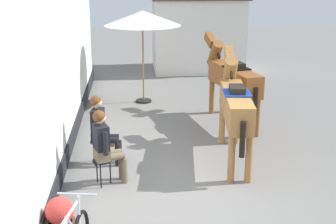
% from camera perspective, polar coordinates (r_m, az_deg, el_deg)
% --- Properties ---
extents(ground_plane, '(40.00, 40.00, 0.00)m').
position_cam_1_polar(ground_plane, '(11.01, 1.31, -2.37)').
color(ground_plane, slate).
extents(pub_facade_wall, '(0.34, 14.00, 3.40)m').
position_cam_1_polar(pub_facade_wall, '(9.18, -13.66, 3.13)').
color(pub_facade_wall, white).
rests_on(pub_facade_wall, ground_plane).
extents(distant_cottage, '(3.40, 2.60, 3.50)m').
position_cam_1_polar(distant_cottage, '(17.48, 3.61, 11.05)').
color(distant_cottage, silver).
rests_on(distant_cottage, ground_plane).
extents(seated_visitor_near, '(0.61, 0.49, 1.39)m').
position_cam_1_polar(seated_visitor_near, '(8.20, -7.73, -3.82)').
color(seated_visitor_near, black).
rests_on(seated_visitor_near, ground_plane).
extents(seated_visitor_far, '(0.61, 0.49, 1.39)m').
position_cam_1_polar(seated_visitor_far, '(9.06, -8.16, -1.76)').
color(seated_visitor_far, '#194C99').
rests_on(seated_visitor_far, ground_plane).
extents(saddled_horse_near, '(0.68, 2.99, 2.06)m').
position_cam_1_polar(saddled_horse_near, '(9.21, 8.20, 1.05)').
color(saddled_horse_near, '#9E6B38').
rests_on(saddled_horse_near, ground_plane).
extents(saddled_horse_far, '(0.93, 2.96, 2.06)m').
position_cam_1_polar(saddled_horse_far, '(11.42, 7.80, 4.25)').
color(saddled_horse_far, brown).
rests_on(saddled_horse_far, ground_plane).
extents(flower_planter_near, '(0.43, 0.43, 0.64)m').
position_cam_1_polar(flower_planter_near, '(6.91, -13.08, -12.48)').
color(flower_planter_near, brown).
rests_on(flower_planter_near, ground_plane).
extents(cafe_parasol, '(2.10, 2.10, 2.58)m').
position_cam_1_polar(cafe_parasol, '(12.95, -3.15, 11.34)').
color(cafe_parasol, black).
rests_on(cafe_parasol, ground_plane).
extents(satchel_bag, '(0.29, 0.28, 0.20)m').
position_cam_1_polar(satchel_bag, '(10.24, -7.00, -3.46)').
color(satchel_bag, brown).
rests_on(satchel_bag, ground_plane).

